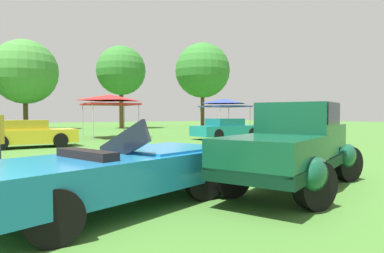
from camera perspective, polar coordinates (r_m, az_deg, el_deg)
ground_plane at (r=7.24m, az=15.06°, el=-9.73°), size 120.00×120.00×0.00m
feature_pickup_truck at (r=6.98m, az=17.05°, el=-2.97°), size 4.73×3.29×1.70m
neighbor_convertible at (r=5.51m, az=-12.56°, el=-7.29°), size 4.71×3.09×1.40m
show_car_yellow at (r=16.62m, az=-25.94°, el=-1.16°), size 4.03×1.96×1.22m
show_car_teal at (r=20.49m, az=5.91°, el=-0.39°), size 4.53×2.04×1.22m
show_car_charcoal at (r=22.89m, az=15.34°, el=-0.20°), size 4.19×1.81×1.22m
spectator_near_truck at (r=12.63m, az=14.96°, el=-0.54°), size 0.46×0.43×1.69m
canopy_tent_center_field at (r=21.69m, az=-13.69°, el=4.52°), size 3.05×3.05×2.71m
canopy_tent_right_field at (r=26.81m, az=5.55°, el=4.08°), size 3.12×3.12×2.71m
treeline_center at (r=36.66m, az=-26.36°, el=8.25°), size 6.18×6.18×8.66m
treeline_mid_right at (r=36.53m, az=-11.87°, el=9.19°), size 5.11×5.11×8.61m
treeline_far_right at (r=40.43m, az=1.80°, el=9.41°), size 6.45×6.45×9.89m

